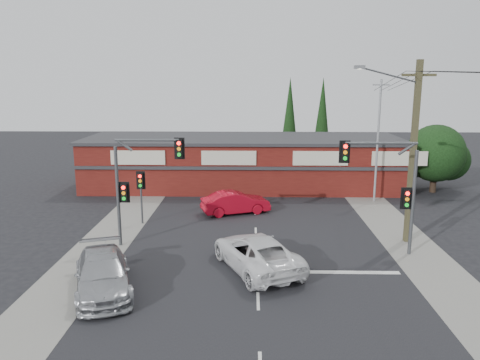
{
  "coord_description": "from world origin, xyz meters",
  "views": [
    {
      "loc": [
        -0.35,
        -22.36,
        8.94
      ],
      "look_at": [
        -0.92,
        3.0,
        3.51
      ],
      "focal_mm": 35.0,
      "sensor_mm": 36.0,
      "label": 1
    }
  ],
  "objects_px": {
    "silver_suv": "(103,274)",
    "shop_building": "(243,161)",
    "utility_pole": "(411,147)",
    "white_suv": "(257,253)",
    "red_sedan": "(236,203)"
  },
  "relations": [
    {
      "from": "silver_suv",
      "to": "shop_building",
      "type": "bearing_deg",
      "value": 55.62
    },
    {
      "from": "white_suv",
      "to": "shop_building",
      "type": "height_order",
      "value": "shop_building"
    },
    {
      "from": "white_suv",
      "to": "silver_suv",
      "type": "bearing_deg",
      "value": -2.89
    },
    {
      "from": "white_suv",
      "to": "silver_suv",
      "type": "distance_m",
      "value": 7.13
    },
    {
      "from": "white_suv",
      "to": "utility_pole",
      "type": "height_order",
      "value": "utility_pole"
    },
    {
      "from": "utility_pole",
      "to": "white_suv",
      "type": "bearing_deg",
      "value": -153.84
    },
    {
      "from": "shop_building",
      "to": "utility_pole",
      "type": "bearing_deg",
      "value": -56.24
    },
    {
      "from": "white_suv",
      "to": "red_sedan",
      "type": "relative_size",
      "value": 1.28
    },
    {
      "from": "silver_suv",
      "to": "shop_building",
      "type": "distance_m",
      "value": 21.52
    },
    {
      "from": "shop_building",
      "to": "utility_pole",
      "type": "height_order",
      "value": "utility_pole"
    },
    {
      "from": "utility_pole",
      "to": "shop_building",
      "type": "bearing_deg",
      "value": 123.76
    },
    {
      "from": "shop_building",
      "to": "utility_pole",
      "type": "distance_m",
      "value": 17.15
    },
    {
      "from": "silver_suv",
      "to": "shop_building",
      "type": "relative_size",
      "value": 0.2
    },
    {
      "from": "white_suv",
      "to": "red_sedan",
      "type": "xyz_separation_m",
      "value": [
        -1.32,
        9.59,
        -0.06
      ]
    },
    {
      "from": "silver_suv",
      "to": "utility_pole",
      "type": "distance_m",
      "value": 17.1
    }
  ]
}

